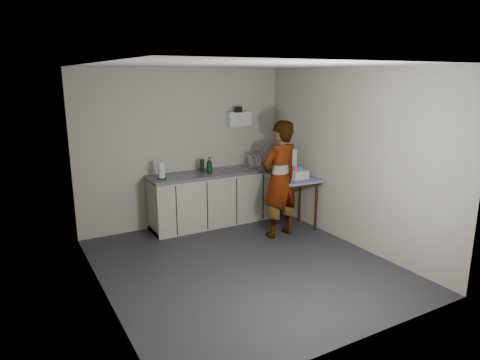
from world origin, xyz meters
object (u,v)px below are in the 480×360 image
paper_towel (162,171)px  bakery_box (295,172)px  dish_rack (254,163)px  soda_can (210,169)px  side_table (296,185)px  soap_bottle (209,165)px  kitchen_counter (214,199)px  dark_bottle (202,166)px  standing_man (280,180)px

paper_towel → bakery_box: size_ratio=0.61×
dish_rack → soda_can: bearing=-176.6°
soda_can → paper_towel: (-0.85, -0.02, 0.07)m
side_table → bakery_box: size_ratio=1.91×
bakery_box → soda_can: bearing=140.2°
soap_bottle → kitchen_counter: bearing=30.8°
kitchen_counter → side_table: bearing=-39.1°
kitchen_counter → dish_rack: 0.97m
dark_bottle → kitchen_counter: bearing=-18.6°
standing_man → side_table: bearing=-169.6°
soap_bottle → soda_can: size_ratio=2.27×
standing_man → soda_can: standing_man is taller
paper_towel → dark_bottle: bearing=8.1°
standing_man → paper_towel: bearing=-41.1°
kitchen_counter → standing_man: bearing=-58.1°
standing_man → soda_can: (-0.71, 0.99, 0.06)m
side_table → dish_rack: 0.95m
bakery_box → side_table: bearing=-111.1°
side_table → soda_can: bearing=148.2°
standing_man → soap_bottle: 1.22m
dark_bottle → paper_towel: bearing=-171.9°
soda_can → dish_rack: size_ratio=0.33×
soap_bottle → bakery_box: bakery_box is taller
dark_bottle → dish_rack: size_ratio=0.62×
soap_bottle → paper_towel: bearing=178.1°
side_table → kitchen_counter: bearing=145.3°
dish_rack → bakery_box: 0.88m
soda_can → dish_rack: (0.89, 0.05, -0.00)m
kitchen_counter → soda_can: soda_can is taller
standing_man → soda_can: bearing=-63.3°
kitchen_counter → side_table: kitchen_counter is taller
soap_bottle → soda_can: 0.09m
soda_can → dark_bottle: size_ratio=0.54×
side_table → bakery_box: 0.22m
soap_bottle → bakery_box: size_ratio=0.61×
standing_man → bakery_box: bearing=-164.0°
soda_can → kitchen_counter: bearing=18.8°
side_table → paper_towel: paper_towel is taller
soap_bottle → dark_bottle: 0.15m
kitchen_counter → soda_can: size_ratio=18.79×
paper_towel → bakery_box: 2.15m
kitchen_counter → soap_bottle: size_ratio=8.28×
kitchen_counter → dish_rack: (0.81, 0.03, 0.54)m
standing_man → paper_towel: standing_man is taller
bakery_box → paper_towel: bearing=153.2°
paper_towel → kitchen_counter: bearing=2.7°
standing_man → dark_bottle: size_ratio=8.26×
standing_man → soda_can: 1.22m
soap_bottle → dish_rack: size_ratio=0.75×
side_table → bakery_box: bakery_box is taller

